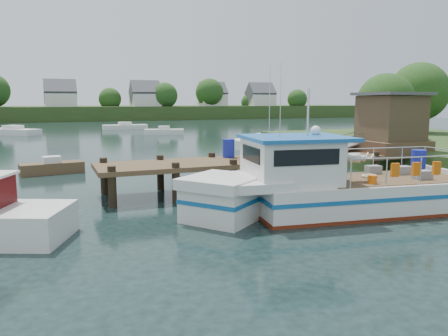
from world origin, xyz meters
name	(u,v)px	position (x,y,z in m)	size (l,w,h in m)	color
ground_plane	(232,190)	(0.00, 0.00, 0.00)	(160.00, 160.00, 0.00)	black
far_shore	(85,110)	(0.01, 82.37, 2.10)	(140.00, 42.55, 9.22)	#2E461C
dock	(351,137)	(6.51, 0.01, 2.24)	(16.60, 3.00, 4.78)	brown
lobster_boat	(325,187)	(1.49, -5.04, 0.96)	(11.02, 4.41, 5.30)	silver
moored_rowboat	(52,167)	(-7.56, 8.05, 0.36)	(3.49, 1.65, 0.98)	brown
moored_far	(125,127)	(2.60, 45.45, 0.39)	(6.27, 2.30, 1.05)	silver
moored_b	(164,131)	(5.38, 33.82, 0.39)	(4.98, 2.86, 1.04)	silver
moored_c	(271,142)	(10.61, 16.16, 0.45)	(7.87, 3.29, 1.21)	silver
moored_d	(13,131)	(-11.57, 40.05, 0.43)	(6.49, 6.34, 1.15)	silver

